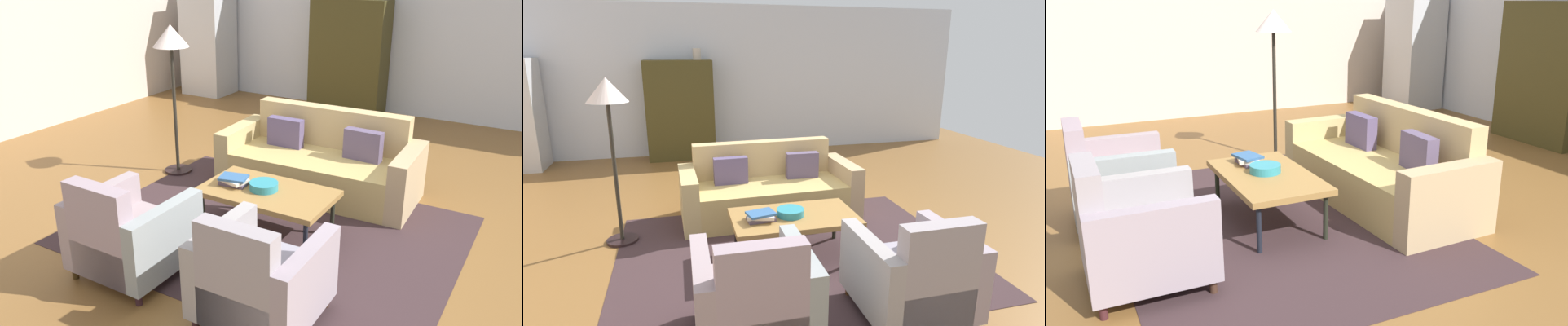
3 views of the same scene
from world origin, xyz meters
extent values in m
plane|color=brown|center=(0.00, 0.00, 0.00)|extent=(11.13, 11.13, 0.00)
cube|color=silver|center=(0.00, 4.37, 1.40)|extent=(9.27, 0.12, 2.80)
cube|color=#38272A|center=(-0.10, -0.20, 0.00)|extent=(3.40, 2.60, 0.01)
cube|color=tan|center=(-0.10, 0.85, 0.21)|extent=(1.77, 0.95, 0.42)
cube|color=tan|center=(-0.11, 1.21, 0.43)|extent=(1.74, 0.23, 0.86)
cube|color=tan|center=(0.86, 0.88, 0.31)|extent=(0.21, 0.91, 0.62)
cube|color=tan|center=(-1.06, 0.82, 0.31)|extent=(0.21, 0.91, 0.62)
cube|color=#574A66|center=(0.35, 0.96, 0.58)|extent=(0.41, 0.14, 0.32)
cube|color=#53466A|center=(-0.55, 0.93, 0.58)|extent=(0.40, 0.13, 0.32)
cylinder|color=black|center=(-0.63, 0.03, 0.19)|extent=(0.04, 0.04, 0.38)
cylinder|color=black|center=(0.43, 0.03, 0.19)|extent=(0.04, 0.04, 0.38)
cylinder|color=black|center=(-0.63, -0.53, 0.19)|extent=(0.04, 0.04, 0.38)
cylinder|color=black|center=(0.43, -0.53, 0.19)|extent=(0.04, 0.04, 0.38)
cube|color=olive|center=(-0.10, -0.25, 0.41)|extent=(1.20, 0.70, 0.05)
cylinder|color=#30251D|center=(-1.03, -1.01, 0.05)|extent=(0.05, 0.05, 0.10)
cylinder|color=#2A251D|center=(-0.35, -1.02, 0.05)|extent=(0.05, 0.05, 0.10)
cube|color=gray|center=(-0.70, -1.35, 0.25)|extent=(0.56, 0.80, 0.30)
cube|color=gray|center=(-0.70, -1.68, 0.49)|extent=(0.56, 0.14, 0.78)
cube|color=gray|center=(-1.04, -1.35, 0.38)|extent=(0.12, 0.80, 0.56)
cube|color=gray|center=(-0.36, -1.36, 0.38)|extent=(0.12, 0.80, 0.56)
cylinder|color=#3C2210|center=(0.16, -1.02, 0.05)|extent=(0.05, 0.05, 0.10)
cylinder|color=#3C251B|center=(0.84, -1.01, 0.05)|extent=(0.05, 0.05, 0.10)
cylinder|color=#3D1B1F|center=(0.85, -1.69, 0.05)|extent=(0.05, 0.05, 0.10)
cube|color=gray|center=(0.50, -1.35, 0.25)|extent=(0.57, 0.80, 0.30)
cube|color=gray|center=(0.51, -1.68, 0.49)|extent=(0.56, 0.14, 0.78)
cube|color=gray|center=(0.16, -1.36, 0.38)|extent=(0.13, 0.80, 0.56)
cube|color=gray|center=(0.84, -1.35, 0.38)|extent=(0.13, 0.80, 0.56)
cylinder|color=teal|center=(-0.13, -0.25, 0.47)|extent=(0.26, 0.26, 0.07)
cube|color=#56475C|center=(-0.43, -0.30, 0.45)|extent=(0.27, 0.17, 0.03)
cube|color=beige|center=(-0.43, -0.30, 0.48)|extent=(0.28, 0.22, 0.03)
cube|color=#2F598C|center=(-0.43, -0.30, 0.50)|extent=(0.29, 0.24, 0.02)
cube|color=#3D3718|center=(-1.07, 4.02, 0.90)|extent=(1.20, 0.50, 1.80)
cube|color=#3F2420|center=(-1.37, 4.28, 0.90)|extent=(0.56, 0.01, 1.51)
cube|color=#401C20|center=(-0.77, 4.28, 0.90)|extent=(0.56, 0.01, 1.51)
cylinder|color=#B6AA9C|center=(-0.72, 4.02, 1.90)|extent=(0.15, 0.15, 0.20)
cylinder|color=#99999E|center=(-3.71, 4.29, 1.02)|extent=(0.02, 0.02, 0.70)
cylinder|color=black|center=(-1.78, 0.52, 0.01)|extent=(0.32, 0.32, 0.03)
cylinder|color=black|center=(-1.78, 0.52, 0.76)|extent=(0.04, 0.04, 1.45)
cone|color=silver|center=(-1.78, 0.52, 1.60)|extent=(0.40, 0.40, 0.24)
camera|label=1|loc=(2.11, -4.07, 2.42)|focal=36.73mm
camera|label=2|loc=(-1.12, -3.86, 1.97)|focal=28.74mm
camera|label=3|loc=(3.94, -1.83, 1.85)|focal=37.42mm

